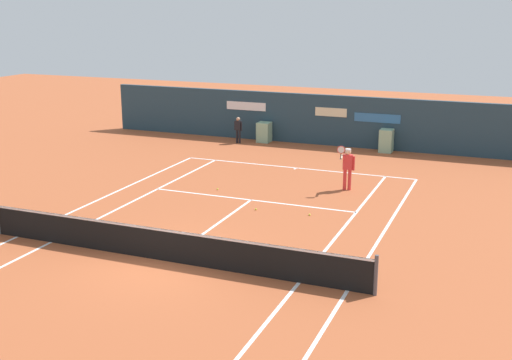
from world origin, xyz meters
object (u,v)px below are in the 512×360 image
(player_on_baseline, at_px, (347,165))
(tennis_ball_mid_court, at_px, (310,215))
(tennis_ball_near_service_line, at_px, (256,209))
(tennis_ball_by_sideline, at_px, (218,189))
(ball_kid_left_post, at_px, (238,128))

(player_on_baseline, distance_m, tennis_ball_mid_court, 3.77)
(tennis_ball_mid_court, bearing_deg, tennis_ball_near_service_line, -176.70)
(tennis_ball_near_service_line, relative_size, tennis_ball_mid_court, 1.00)
(tennis_ball_near_service_line, bearing_deg, tennis_ball_mid_court, 3.30)
(player_on_baseline, bearing_deg, tennis_ball_by_sideline, 12.51)
(tennis_ball_near_service_line, xyz_separation_m, tennis_ball_mid_court, (1.96, 0.11, 0.00))
(ball_kid_left_post, distance_m, tennis_ball_mid_court, 12.50)
(tennis_ball_by_sideline, bearing_deg, ball_kid_left_post, 108.25)
(ball_kid_left_post, bearing_deg, tennis_ball_near_service_line, 121.57)
(tennis_ball_near_service_line, relative_size, tennis_ball_by_sideline, 1.00)
(tennis_ball_mid_court, height_order, tennis_ball_by_sideline, same)
(player_on_baseline, xyz_separation_m, tennis_ball_by_sideline, (-4.71, -1.90, -0.97))
(ball_kid_left_post, relative_size, tennis_ball_by_sideline, 20.38)
(tennis_ball_near_service_line, xyz_separation_m, tennis_ball_by_sideline, (-2.37, 1.84, 0.00))
(player_on_baseline, distance_m, ball_kid_left_post, 10.01)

